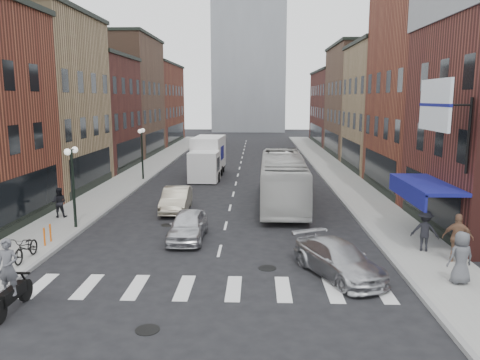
{
  "coord_description": "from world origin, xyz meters",
  "views": [
    {
      "loc": [
        1.55,
        -18.18,
        6.47
      ],
      "look_at": [
        0.72,
        5.56,
        2.29
      ],
      "focal_mm": 35.0,
      "sensor_mm": 36.0,
      "label": 1
    }
  ],
  "objects_px": {
    "transit_bus": "(283,180)",
    "sedan_left_far": "(176,200)",
    "streetlamp_far": "(142,144)",
    "box_truck": "(207,158)",
    "ped_right_b": "(458,238)",
    "ped_right_a": "(425,231)",
    "ped_right_c": "(461,258)",
    "streetlamp_near": "(72,172)",
    "curb_car": "(339,259)",
    "billboard_sign": "(437,107)",
    "motorcycle_rider": "(10,278)",
    "sedan_left_near": "(188,225)",
    "parked_bicycle": "(26,248)",
    "ped_left_solo": "(59,202)",
    "bike_rack": "(47,235)"
  },
  "relations": [
    {
      "from": "transit_bus",
      "to": "motorcycle_rider",
      "type": "bearing_deg",
      "value": -119.67
    },
    {
      "from": "billboard_sign",
      "to": "streetlamp_near",
      "type": "distance_m",
      "value": 16.68
    },
    {
      "from": "streetlamp_near",
      "to": "ped_right_a",
      "type": "xyz_separation_m",
      "value": [
        16.01,
        -3.09,
        -1.9
      ]
    },
    {
      "from": "billboard_sign",
      "to": "ped_left_solo",
      "type": "relative_size",
      "value": 2.28
    },
    {
      "from": "sedan_left_far",
      "to": "parked_bicycle",
      "type": "bearing_deg",
      "value": -118.68
    },
    {
      "from": "ped_right_a",
      "to": "ped_right_c",
      "type": "relative_size",
      "value": 0.94
    },
    {
      "from": "curb_car",
      "to": "ped_right_c",
      "type": "bearing_deg",
      "value": -38.22
    },
    {
      "from": "streetlamp_far",
      "to": "ped_right_c",
      "type": "relative_size",
      "value": 2.23
    },
    {
      "from": "streetlamp_far",
      "to": "transit_bus",
      "type": "bearing_deg",
      "value": -37.06
    },
    {
      "from": "box_truck",
      "to": "sedan_left_near",
      "type": "height_order",
      "value": "box_truck"
    },
    {
      "from": "ped_right_c",
      "to": "sedan_left_far",
      "type": "bearing_deg",
      "value": -54.1
    },
    {
      "from": "box_truck",
      "to": "transit_bus",
      "type": "xyz_separation_m",
      "value": [
        5.65,
        -9.95,
        -0.07
      ]
    },
    {
      "from": "box_truck",
      "to": "sedan_left_near",
      "type": "distance_m",
      "value": 17.4
    },
    {
      "from": "box_truck",
      "to": "ped_left_solo",
      "type": "xyz_separation_m",
      "value": [
        -6.53,
        -14.05,
        -0.65
      ]
    },
    {
      "from": "bike_rack",
      "to": "transit_bus",
      "type": "height_order",
      "value": "transit_bus"
    },
    {
      "from": "motorcycle_rider",
      "to": "ped_left_solo",
      "type": "relative_size",
      "value": 1.45
    },
    {
      "from": "sedan_left_near",
      "to": "ped_right_b",
      "type": "bearing_deg",
      "value": -14.86
    },
    {
      "from": "billboard_sign",
      "to": "parked_bicycle",
      "type": "distance_m",
      "value": 17.05
    },
    {
      "from": "box_truck",
      "to": "sedan_left_far",
      "type": "relative_size",
      "value": 1.83
    },
    {
      "from": "curb_car",
      "to": "billboard_sign",
      "type": "bearing_deg",
      "value": 3.3
    },
    {
      "from": "streetlamp_near",
      "to": "sedan_left_far",
      "type": "height_order",
      "value": "streetlamp_near"
    },
    {
      "from": "transit_bus",
      "to": "sedan_left_far",
      "type": "height_order",
      "value": "transit_bus"
    },
    {
      "from": "sedan_left_far",
      "to": "curb_car",
      "type": "bearing_deg",
      "value": -53.77
    },
    {
      "from": "transit_bus",
      "to": "ped_left_solo",
      "type": "distance_m",
      "value": 12.87
    },
    {
      "from": "transit_bus",
      "to": "ped_right_c",
      "type": "relative_size",
      "value": 6.02
    },
    {
      "from": "sedan_left_far",
      "to": "ped_right_c",
      "type": "xyz_separation_m",
      "value": [
        11.65,
        -10.63,
        0.38
      ]
    },
    {
      "from": "streetlamp_far",
      "to": "parked_bicycle",
      "type": "xyz_separation_m",
      "value": [
        -0.1,
        -18.8,
        -2.27
      ]
    },
    {
      "from": "parked_bicycle",
      "to": "ped_right_a",
      "type": "height_order",
      "value": "ped_right_a"
    },
    {
      "from": "streetlamp_far",
      "to": "transit_bus",
      "type": "height_order",
      "value": "streetlamp_far"
    },
    {
      "from": "streetlamp_near",
      "to": "ped_right_c",
      "type": "relative_size",
      "value": 2.23
    },
    {
      "from": "sedan_left_far",
      "to": "sedan_left_near",
      "type": "bearing_deg",
      "value": -76.86
    },
    {
      "from": "billboard_sign",
      "to": "bike_rack",
      "type": "xyz_separation_m",
      "value": [
        -16.19,
        0.8,
        -5.58
      ]
    },
    {
      "from": "motorcycle_rider",
      "to": "ped_right_a",
      "type": "height_order",
      "value": "motorcycle_rider"
    },
    {
      "from": "bike_rack",
      "to": "sedan_left_near",
      "type": "bearing_deg",
      "value": 12.24
    },
    {
      "from": "bike_rack",
      "to": "parked_bicycle",
      "type": "xyz_separation_m",
      "value": [
        0.1,
        -2.1,
        0.1
      ]
    },
    {
      "from": "streetlamp_far",
      "to": "ped_left_solo",
      "type": "height_order",
      "value": "streetlamp_far"
    },
    {
      "from": "sedan_left_near",
      "to": "parked_bicycle",
      "type": "xyz_separation_m",
      "value": [
        -5.91,
        -3.4,
        -0.03
      ]
    },
    {
      "from": "box_truck",
      "to": "ped_right_b",
      "type": "bearing_deg",
      "value": -56.3
    },
    {
      "from": "sedan_left_near",
      "to": "sedan_left_far",
      "type": "relative_size",
      "value": 0.95
    },
    {
      "from": "motorcycle_rider",
      "to": "sedan_left_far",
      "type": "relative_size",
      "value": 0.56
    },
    {
      "from": "sedan_left_far",
      "to": "parked_bicycle",
      "type": "relative_size",
      "value": 2.21
    },
    {
      "from": "bike_rack",
      "to": "ped_right_c",
      "type": "distance_m",
      "value": 16.67
    },
    {
      "from": "ped_left_solo",
      "to": "ped_right_b",
      "type": "bearing_deg",
      "value": 155.74
    },
    {
      "from": "curb_car",
      "to": "ped_right_c",
      "type": "xyz_separation_m",
      "value": [
        4.01,
        -0.9,
        0.44
      ]
    },
    {
      "from": "transit_bus",
      "to": "bike_rack",
      "type": "bearing_deg",
      "value": -139.71
    },
    {
      "from": "streetlamp_near",
      "to": "curb_car",
      "type": "distance_m",
      "value": 13.47
    },
    {
      "from": "sedan_left_near",
      "to": "ped_left_solo",
      "type": "bearing_deg",
      "value": 156.45
    },
    {
      "from": "curb_car",
      "to": "parked_bicycle",
      "type": "distance_m",
      "value": 12.12
    },
    {
      "from": "box_truck",
      "to": "ped_right_b",
      "type": "xyz_separation_m",
      "value": [
        11.87,
        -20.36,
        -0.5
      ]
    },
    {
      "from": "sedan_left_far",
      "to": "ped_right_a",
      "type": "height_order",
      "value": "ped_right_a"
    }
  ]
}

